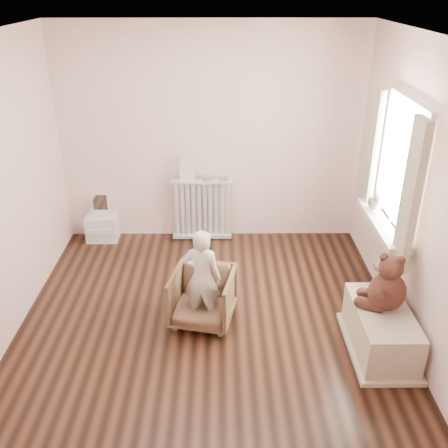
{
  "coord_description": "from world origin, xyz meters",
  "views": [
    {
      "loc": [
        0.12,
        -3.96,
        2.97
      ],
      "look_at": [
        0.15,
        0.45,
        0.8
      ],
      "focal_mm": 40.0,
      "sensor_mm": 36.0,
      "label": 1
    }
  ],
  "objects_px": {
    "toy_bench": "(381,331)",
    "radiator": "(202,210)",
    "toy_vanity": "(101,220)",
    "teddy_bear": "(389,282)",
    "plush_cat": "(376,200)",
    "armchair": "(203,297)",
    "child": "(202,278)"
  },
  "relations": [
    {
      "from": "child",
      "to": "teddy_bear",
      "type": "xyz_separation_m",
      "value": [
        1.59,
        -0.33,
        0.16
      ]
    },
    {
      "from": "child",
      "to": "plush_cat",
      "type": "distance_m",
      "value": 1.9
    },
    {
      "from": "toy_bench",
      "to": "teddy_bear",
      "type": "height_order",
      "value": "teddy_bear"
    },
    {
      "from": "radiator",
      "to": "toy_vanity",
      "type": "distance_m",
      "value": 1.26
    },
    {
      "from": "toy_vanity",
      "to": "teddy_bear",
      "type": "relative_size",
      "value": 1.16
    },
    {
      "from": "armchair",
      "to": "plush_cat",
      "type": "xyz_separation_m",
      "value": [
        1.72,
        0.59,
        0.74
      ]
    },
    {
      "from": "toy_vanity",
      "to": "teddy_bear",
      "type": "distance_m",
      "value": 3.59
    },
    {
      "from": "plush_cat",
      "to": "armchair",
      "type": "bearing_deg",
      "value": -142.47
    },
    {
      "from": "toy_vanity",
      "to": "armchair",
      "type": "height_order",
      "value": "toy_vanity"
    },
    {
      "from": "plush_cat",
      "to": "toy_bench",
      "type": "bearing_deg",
      "value": -79.35
    },
    {
      "from": "plush_cat",
      "to": "child",
      "type": "bearing_deg",
      "value": -140.99
    },
    {
      "from": "child",
      "to": "teddy_bear",
      "type": "relative_size",
      "value": 1.91
    },
    {
      "from": "toy_vanity",
      "to": "child",
      "type": "height_order",
      "value": "child"
    },
    {
      "from": "toy_vanity",
      "to": "plush_cat",
      "type": "relative_size",
      "value": 2.4
    },
    {
      "from": "toy_vanity",
      "to": "plush_cat",
      "type": "height_order",
      "value": "plush_cat"
    },
    {
      "from": "armchair",
      "to": "radiator",
      "type": "bearing_deg",
      "value": 104.15
    },
    {
      "from": "teddy_bear",
      "to": "plush_cat",
      "type": "relative_size",
      "value": 2.07
    },
    {
      "from": "radiator",
      "to": "teddy_bear",
      "type": "height_order",
      "value": "teddy_bear"
    },
    {
      "from": "radiator",
      "to": "armchair",
      "type": "distance_m",
      "value": 1.72
    },
    {
      "from": "toy_bench",
      "to": "plush_cat",
      "type": "height_order",
      "value": "plush_cat"
    },
    {
      "from": "toy_vanity",
      "to": "teddy_bear",
      "type": "height_order",
      "value": "teddy_bear"
    },
    {
      "from": "radiator",
      "to": "plush_cat",
      "type": "distance_m",
      "value": 2.19
    },
    {
      "from": "plush_cat",
      "to": "radiator",
      "type": "bearing_deg",
      "value": 166.32
    },
    {
      "from": "teddy_bear",
      "to": "radiator",
      "type": "bearing_deg",
      "value": 151.39
    },
    {
      "from": "child",
      "to": "teddy_bear",
      "type": "bearing_deg",
      "value": -179.79
    },
    {
      "from": "teddy_bear",
      "to": "armchair",
      "type": "bearing_deg",
      "value": -170.48
    },
    {
      "from": "armchair",
      "to": "toy_bench",
      "type": "bearing_deg",
      "value": -3.31
    },
    {
      "from": "toy_bench",
      "to": "radiator",
      "type": "bearing_deg",
      "value": 127.41
    },
    {
      "from": "toy_bench",
      "to": "plush_cat",
      "type": "bearing_deg",
      "value": 82.23
    },
    {
      "from": "toy_bench",
      "to": "teddy_bear",
      "type": "xyz_separation_m",
      "value": [
        0.02,
        0.05,
        0.47
      ]
    },
    {
      "from": "radiator",
      "to": "toy_bench",
      "type": "height_order",
      "value": "radiator"
    },
    {
      "from": "radiator",
      "to": "child",
      "type": "relative_size",
      "value": 0.8
    }
  ]
}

